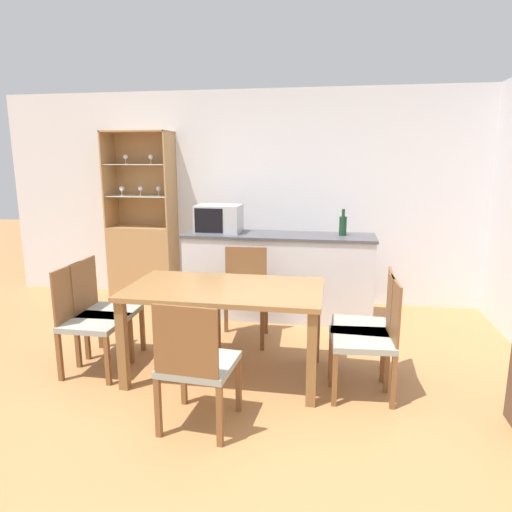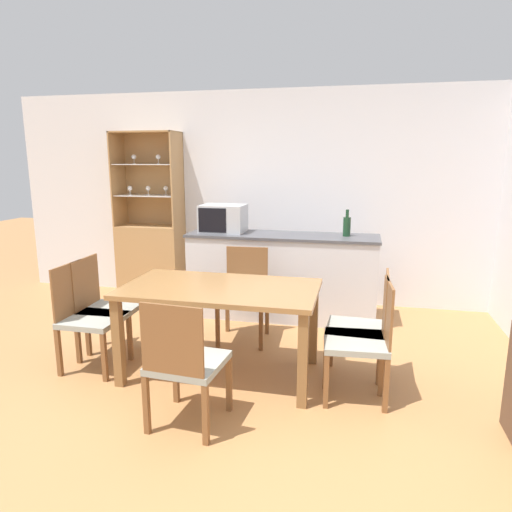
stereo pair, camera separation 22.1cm
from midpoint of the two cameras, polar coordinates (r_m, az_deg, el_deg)
name	(u,v)px [view 1 (the left image)]	position (r m, az deg, el deg)	size (l,w,h in m)	color
ground_plane	(213,402)	(3.52, -7.29, -17.68)	(18.00, 18.00, 0.00)	#B27A47
wall_back	(267,198)	(5.64, 0.22, 7.30)	(6.80, 0.06, 2.55)	silver
kitchen_counter	(278,276)	(5.06, 1.55, -2.50)	(2.08, 0.55, 0.94)	silver
display_cabinet	(144,250)	(5.98, -14.89, 0.68)	(0.81, 0.40, 2.07)	tan
dining_table	(225,299)	(3.66, -5.63, -5.36)	(1.55, 0.86, 0.75)	olive
dining_chair_side_left_near	(89,320)	(4.05, -21.64, -7.43)	(0.45, 0.45, 0.89)	#999E93
dining_chair_head_near	(197,364)	(3.05, -9.57, -13.19)	(0.48, 0.48, 0.89)	#999E93
dining_chair_side_left_far	(104,310)	(4.26, -19.86, -6.35)	(0.47, 0.47, 0.89)	#999E93
dining_chair_side_right_near	(369,337)	(3.49, 12.12, -9.92)	(0.48, 0.48, 0.89)	#999E93
dining_chair_side_right_far	(366,325)	(3.73, 11.98, -8.48)	(0.47, 0.47, 0.89)	#999E93
dining_chair_head_far	(244,295)	(4.44, -2.96, -4.88)	(0.48, 0.48, 0.89)	#999E93
microwave	(219,219)	(5.12, -5.90, 4.67)	(0.49, 0.38, 0.30)	#B7BABF
wine_bottle	(343,225)	(4.95, 9.55, 3.82)	(0.08, 0.08, 0.28)	#193D23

